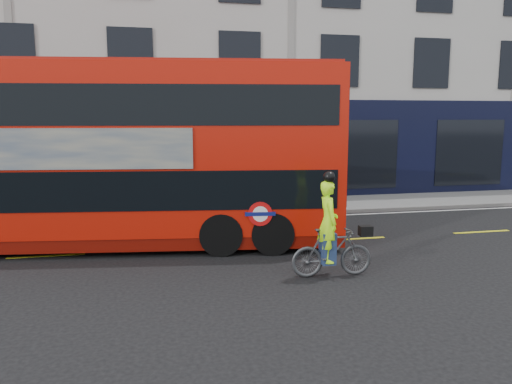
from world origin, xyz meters
name	(u,v)px	position (x,y,z in m)	size (l,w,h in m)	color
ground	(378,254)	(0.00, 0.00, 0.00)	(120.00, 120.00, 0.00)	black
pavement	(300,205)	(0.00, 6.50, 0.06)	(60.00, 3.00, 0.12)	gray
kerb	(313,213)	(0.00, 5.00, 0.07)	(60.00, 0.12, 0.13)	slate
building_terrace	(262,28)	(0.00, 12.94, 7.49)	(50.00, 10.07, 15.00)	#B7B3AC
road_edge_line	(316,216)	(0.00, 4.70, 0.00)	(58.00, 0.10, 0.01)	silver
lane_dashes	(354,239)	(0.00, 1.50, 0.00)	(58.00, 0.12, 0.01)	#D0CC18
bus	(115,154)	(-6.33, 2.19, 2.40)	(11.84, 4.18, 4.68)	#B61407
cyclist	(331,242)	(-1.80, -1.42, 0.75)	(1.76, 0.65, 2.25)	#444649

